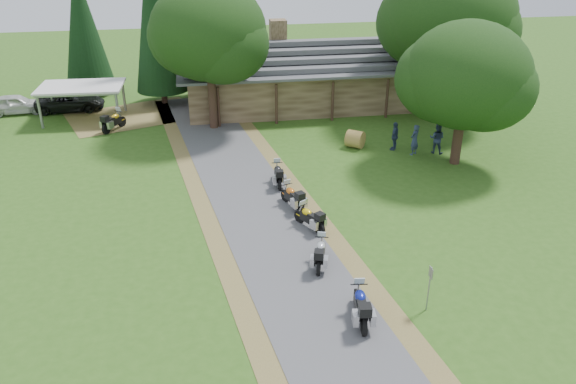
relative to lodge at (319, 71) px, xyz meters
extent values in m
plane|color=#305818|center=(-6.00, -24.00, -2.45)|extent=(120.00, 120.00, 0.00)
plane|color=#4B4B4D|center=(-6.50, -20.00, -2.45)|extent=(51.95, 51.95, 0.00)
imported|color=silver|center=(-22.56, 1.03, -1.56)|extent=(2.82, 5.56, 1.78)
imported|color=black|center=(-18.74, 1.07, -1.42)|extent=(2.37, 5.40, 2.05)
imported|color=navy|center=(3.35, -11.61, -1.34)|extent=(0.78, 0.74, 2.23)
imported|color=navy|center=(4.80, -11.59, -1.35)|extent=(0.77, 0.72, 2.20)
imported|color=navy|center=(2.45, -10.64, -1.40)|extent=(0.70, 0.74, 2.11)
cylinder|color=olive|center=(0.17, -9.84, -1.91)|extent=(1.46, 1.48, 1.09)
cone|color=black|center=(-11.87, 1.88, 3.99)|extent=(3.99, 3.99, 12.88)
cone|color=black|center=(-17.75, 5.40, 2.64)|extent=(3.73, 3.73, 10.19)
camera|label=1|loc=(-9.60, -41.66, 10.52)|focal=35.00mm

